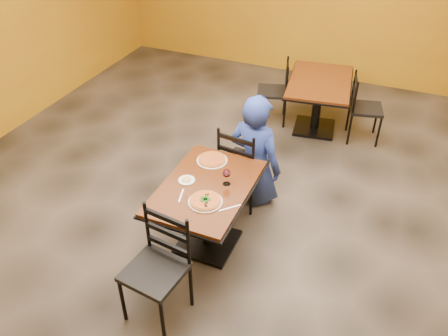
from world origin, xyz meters
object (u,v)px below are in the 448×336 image
at_px(chair_second_right, 366,109).
at_px(plate_far, 212,160).
at_px(pizza_main, 205,200).
at_px(wine_glass, 227,176).
at_px(table_second, 319,94).
at_px(plate_main, 205,202).
at_px(pizza_far, 212,159).
at_px(diner, 256,149).
at_px(table_main, 207,202).
at_px(chair_main_far, 244,164).
at_px(chair_second_left, 272,92).
at_px(side_plate, 187,180).
at_px(chair_main_near, 155,272).

bearing_deg(chair_second_right, plate_far, 138.76).
xyz_separation_m(pizza_main, wine_glass, (0.07, 0.32, 0.07)).
distance_m(table_second, plate_main, 2.92).
bearing_deg(pizza_far, wine_glass, -46.33).
height_order(chair_second_right, diner, diner).
distance_m(diner, plate_main, 1.15).
height_order(table_main, chair_main_far, chair_main_far).
relative_size(chair_second_left, plate_far, 2.96).
distance_m(plate_main, side_plate, 0.37).
distance_m(table_main, table_second, 2.71).
height_order(table_second, plate_far, plate_far).
bearing_deg(wine_glass, plate_main, -102.75).
relative_size(table_second, pizza_main, 4.71).
distance_m(chair_main_near, plate_main, 0.76).
relative_size(chair_main_near, wine_glass, 5.62).
height_order(diner, side_plate, diner).
height_order(table_second, wine_glass, wine_glass).
height_order(plate_far, pizza_far, pizza_far).
distance_m(diner, wine_glass, 0.84).
bearing_deg(diner, chair_second_left, -66.94).
bearing_deg(chair_second_right, table_main, 144.50).
bearing_deg(pizza_far, chair_second_left, 92.09).
bearing_deg(diner, plate_far, 73.20).
bearing_deg(plate_far, pizza_far, 116.57).
relative_size(table_second, pizza_far, 4.78).
height_order(diner, pizza_far, diner).
distance_m(chair_main_near, pizza_far, 1.35).
bearing_deg(plate_far, chair_main_far, 65.93).
bearing_deg(chair_second_left, chair_main_near, -14.13).
distance_m(pizza_main, wine_glass, 0.33).
xyz_separation_m(side_plate, wine_glass, (0.37, 0.10, 0.08)).
bearing_deg(pizza_far, side_plate, -102.55).
distance_m(table_second, wine_glass, 2.60).
xyz_separation_m(chair_second_left, wine_glass, (0.36, -2.57, 0.38)).
height_order(chair_main_near, pizza_far, chair_main_near).
relative_size(chair_second_left, wine_glass, 5.10).
relative_size(chair_main_far, plate_main, 3.18).
bearing_deg(diner, pizza_far, 73.20).
bearing_deg(table_second, plate_main, -97.12).
height_order(table_second, side_plate, side_plate).
relative_size(chair_main_near, chair_second_left, 1.10).
bearing_deg(table_main, table_second, 80.38).
height_order(table_second, chair_second_right, chair_second_right).
relative_size(table_main, plate_main, 3.97).
height_order(chair_main_far, diner, diner).
bearing_deg(pizza_main, side_plate, 143.54).
relative_size(chair_main_near, plate_far, 3.26).
xyz_separation_m(table_main, plate_far, (-0.12, 0.39, 0.20)).
relative_size(table_main, table_second, 0.92).
relative_size(diner, wine_glass, 7.16).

